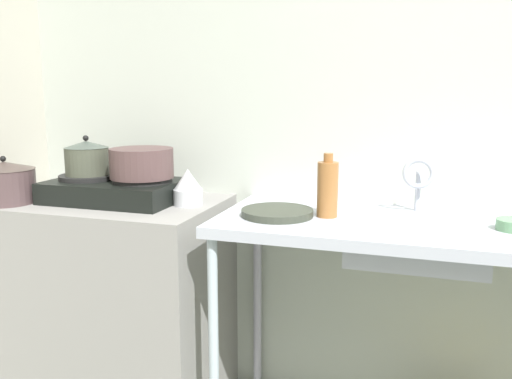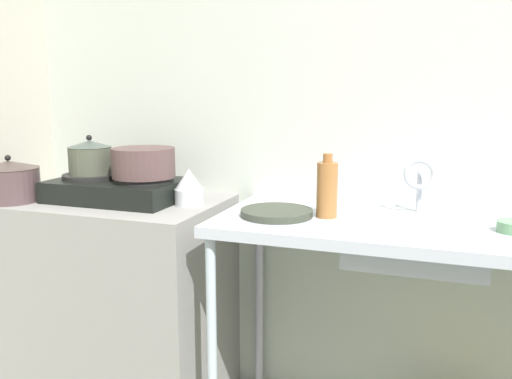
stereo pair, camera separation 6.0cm
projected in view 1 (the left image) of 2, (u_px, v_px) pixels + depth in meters
name	position (u px, v px, depth m)	size (l,w,h in m)	color
counter_concrete	(109.00, 301.00, 2.31)	(0.97, 0.59, 0.89)	gray
counter_sink	(460.00, 244.00, 1.82)	(1.70, 0.59, 0.89)	#B0B7C5
stove	(115.00, 189.00, 2.20)	(0.54, 0.35, 0.10)	black
pot_on_left_burner	(87.00, 158.00, 2.22)	(0.18, 0.18, 0.17)	#474C3D
pot_on_right_burner	(142.00, 163.00, 2.14)	(0.26, 0.26, 0.12)	#503A3A
pot_beside_stove	(5.00, 182.00, 2.16)	(0.24, 0.24, 0.19)	#4E3B3D
percolator	(188.00, 188.00, 2.12)	(0.12, 0.12, 0.15)	silver
sink_basin	(416.00, 241.00, 1.84)	(0.45, 0.38, 0.12)	#B0B7C5
faucet	(418.00, 177.00, 1.97)	(0.12, 0.07, 0.21)	#B0B7C5
frying_pan	(277.00, 213.00, 1.94)	(0.26, 0.26, 0.03)	#353A2F
bottle_by_sink	(328.00, 189.00, 1.92)	(0.08, 0.08, 0.23)	#976131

